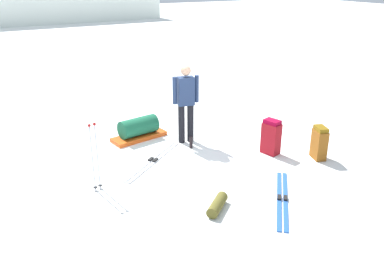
{
  "coord_description": "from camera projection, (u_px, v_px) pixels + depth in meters",
  "views": [
    {
      "loc": [
        -3.28,
        -6.3,
        3.46
      ],
      "look_at": [
        0.0,
        0.0,
        0.7
      ],
      "focal_mm": 37.06,
      "sensor_mm": 36.0,
      "label": 1
    }
  ],
  "objects": [
    {
      "name": "ground_plane",
      "position": [
        192.0,
        159.0,
        7.87
      ],
      "size": [
        80.0,
        80.0,
        0.0
      ],
      "primitive_type": "plane",
      "color": "white"
    },
    {
      "name": "distant_snow_ridge",
      "position": [
        61.0,
        2.0,
        30.34
      ],
      "size": [
        14.63,
        5.77,
        2.8
      ],
      "primitive_type": "cube",
      "rotation": [
        0.0,
        0.0,
        0.05
      ],
      "color": "white",
      "rests_on": "ground_plane"
    },
    {
      "name": "skier_standing",
      "position": [
        186.0,
        100.0,
        8.36
      ],
      "size": [
        0.56,
        0.28,
        1.7
      ],
      "color": "black",
      "rests_on": "ground_plane"
    },
    {
      "name": "ski_pair_near",
      "position": [
        282.0,
        199.0,
        6.47
      ],
      "size": [
        1.28,
        1.52,
        0.05
      ],
      "color": "#2757AF",
      "rests_on": "ground_plane"
    },
    {
      "name": "ski_pair_far",
      "position": [
        153.0,
        161.0,
        7.79
      ],
      "size": [
        1.61,
        1.32,
        0.05
      ],
      "color": "silver",
      "rests_on": "ground_plane"
    },
    {
      "name": "backpack_large_dark",
      "position": [
        271.0,
        137.0,
        8.02
      ],
      "size": [
        0.33,
        0.4,
        0.72
      ],
      "color": "maroon",
      "rests_on": "ground_plane"
    },
    {
      "name": "backpack_bright",
      "position": [
        319.0,
        143.0,
        7.8
      ],
      "size": [
        0.3,
        0.39,
        0.67
      ],
      "color": "brown",
      "rests_on": "ground_plane"
    },
    {
      "name": "ski_poles_planted_near",
      "position": [
        95.0,
        154.0,
        6.53
      ],
      "size": [
        0.16,
        0.1,
        1.21
      ],
      "color": "#AEB3C4",
      "rests_on": "ground_plane"
    },
    {
      "name": "gear_sled",
      "position": [
        139.0,
        129.0,
        8.78
      ],
      "size": [
        1.28,
        0.68,
        0.49
      ],
      "color": "#D95216",
      "rests_on": "ground_plane"
    },
    {
      "name": "sleeping_mat_rolled",
      "position": [
        217.0,
        205.0,
        6.16
      ],
      "size": [
        0.53,
        0.5,
        0.18
      ],
      "primitive_type": "cylinder",
      "rotation": [
        0.0,
        1.57,
        3.86
      ],
      "color": "brown",
      "rests_on": "ground_plane"
    },
    {
      "name": "thermos_bottle",
      "position": [
        191.0,
        142.0,
        8.34
      ],
      "size": [
        0.07,
        0.07,
        0.26
      ],
      "primitive_type": "cylinder",
      "color": "black",
      "rests_on": "ground_plane"
    }
  ]
}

